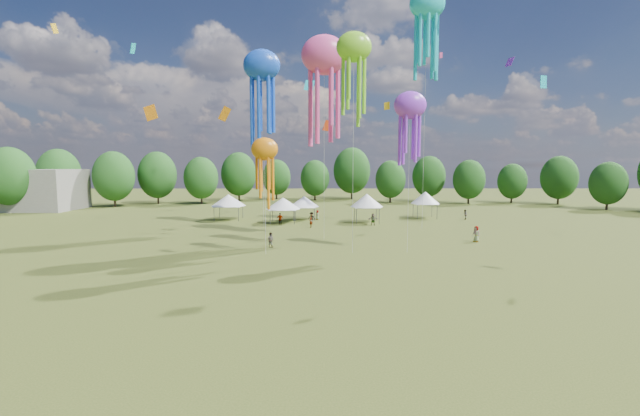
{
  "coord_description": "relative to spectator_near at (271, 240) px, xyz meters",
  "views": [
    {
      "loc": [
        -3.99,
        -13.28,
        8.81
      ],
      "look_at": [
        -3.85,
        15.0,
        6.0
      ],
      "focal_mm": 24.18,
      "sensor_mm": 36.0,
      "label": 1
    }
  ],
  "objects": [
    {
      "name": "spectators_far",
      "position": [
        11.68,
        16.48,
        0.06
      ],
      "size": [
        30.49,
        21.5,
        1.84
      ],
      "color": "gray",
      "rests_on": "ground"
    },
    {
      "name": "festival_tents",
      "position": [
        5.12,
        22.5,
        2.39
      ],
      "size": [
        37.52,
        10.84,
        4.45
      ],
      "color": "#47474C",
      "rests_on": "ground"
    },
    {
      "name": "treeline",
      "position": [
        5.23,
        29.91,
        5.75
      ],
      "size": [
        201.57,
        95.24,
        13.43
      ],
      "color": "#38281C",
      "rests_on": "ground"
    },
    {
      "name": "spectator_near",
      "position": [
        0.0,
        0.0,
        0.0
      ],
      "size": [
        0.95,
        0.86,
        1.6
      ],
      "primitive_type": "imported",
      "rotation": [
        0.0,
        0.0,
        2.74
      ],
      "color": "gray",
      "rests_on": "ground"
    },
    {
      "name": "show_kites",
      "position": [
        7.14,
        7.85,
        19.38
      ],
      "size": [
        27.01,
        20.71,
        32.0
      ],
      "color": "#7FD523",
      "rests_on": "ground"
    }
  ]
}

